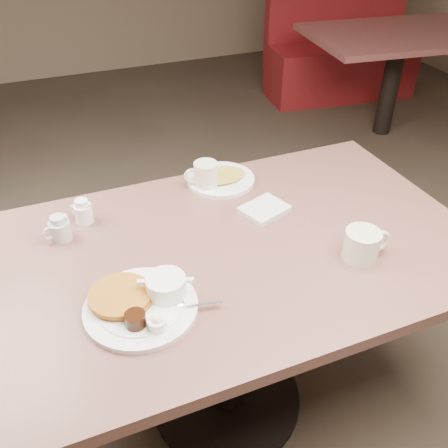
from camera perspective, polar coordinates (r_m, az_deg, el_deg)
name	(u,v)px	position (r m, az deg, el deg)	size (l,w,h in m)	color
room	(227,12)	(1.15, 0.41, 23.56)	(7.04, 8.04, 2.84)	#4C3F33
diner_table	(226,289)	(1.55, 0.28, -7.62)	(1.50, 0.90, 0.75)	#84564C
main_plate	(143,300)	(1.25, -9.48, -8.83)	(0.38, 0.37, 0.07)	white
coffee_mug_near	(363,244)	(1.42, 15.97, -2.32)	(0.15, 0.11, 0.09)	#EAE7C5
napkin	(264,209)	(1.58, 4.76, 1.72)	(0.17, 0.15, 0.02)	silver
coffee_mug_far	(205,176)	(1.68, -2.24, 5.63)	(0.13, 0.11, 0.10)	#F7F4CD
creamer_left	(60,229)	(1.52, -18.70, -0.56)	(0.09, 0.07, 0.08)	beige
creamer_right	(83,212)	(1.58, -16.19, 1.39)	(0.07, 0.07, 0.08)	white
hash_plate	(221,178)	(1.74, -0.39, 5.40)	(0.24, 0.24, 0.04)	white
booth_back_right	(344,50)	(4.53, 13.93, 19.17)	(1.44, 1.63, 1.12)	maroon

